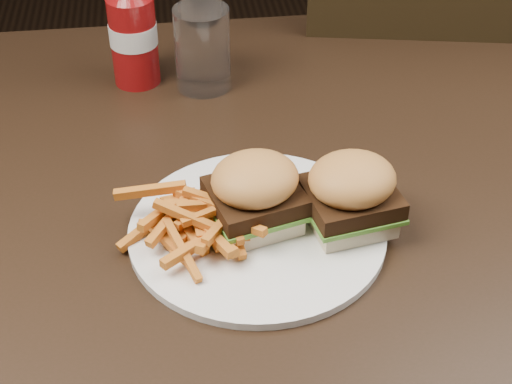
{
  "coord_description": "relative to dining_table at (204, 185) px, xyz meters",
  "views": [
    {
      "loc": [
        -0.03,
        -0.75,
        1.31
      ],
      "look_at": [
        0.05,
        -0.11,
        0.8
      ],
      "focal_mm": 55.0,
      "sensor_mm": 36.0,
      "label": 1
    }
  ],
  "objects": [
    {
      "name": "fries_pile",
      "position": [
        -0.01,
        -0.12,
        0.05
      ],
      "size": [
        0.13,
        0.13,
        0.05
      ],
      "primitive_type": null,
      "rotation": [
        0.0,
        0.0,
        -0.07
      ],
      "color": "#C58013",
      "rests_on": "plate"
    },
    {
      "name": "tumbler",
      "position": [
        0.02,
        0.2,
        0.08
      ],
      "size": [
        0.09,
        0.09,
        0.12
      ],
      "primitive_type": "cylinder",
      "rotation": [
        0.0,
        0.0,
        0.32
      ],
      "color": "white",
      "rests_on": "dining_table"
    },
    {
      "name": "plate",
      "position": [
        0.05,
        -0.12,
        0.03
      ],
      "size": [
        0.28,
        0.28,
        0.01
      ],
      "primitive_type": "cylinder",
      "color": "white",
      "rests_on": "dining_table"
    },
    {
      "name": "ketchup_bottle",
      "position": [
        -0.07,
        0.22,
        0.08
      ],
      "size": [
        0.08,
        0.08,
        0.13
      ],
      "primitive_type": "cylinder",
      "rotation": [
        0.0,
        0.0,
        0.24
      ],
      "color": "maroon",
      "rests_on": "dining_table"
    },
    {
      "name": "sandwich_half_b",
      "position": [
        0.15,
        -0.13,
        0.04
      ],
      "size": [
        0.1,
        0.09,
        0.02
      ],
      "primitive_type": "cube",
      "rotation": [
        0.0,
        0.0,
        0.18
      ],
      "color": "beige",
      "rests_on": "plate"
    },
    {
      "name": "dining_table",
      "position": [
        0.0,
        0.0,
        0.0
      ],
      "size": [
        1.2,
        0.8,
        0.04
      ],
      "primitive_type": "cube",
      "color": "black",
      "rests_on": "ground"
    },
    {
      "name": "chair_far",
      "position": [
        0.44,
        0.5,
        -0.3
      ],
      "size": [
        0.54,
        0.54,
        0.04
      ],
      "primitive_type": "cube",
      "rotation": [
        0.0,
        0.0,
        2.95
      ],
      "color": "black",
      "rests_on": "ground"
    },
    {
      "name": "sandwich_half_a",
      "position": [
        0.05,
        -0.11,
        0.04
      ],
      "size": [
        0.1,
        0.1,
        0.02
      ],
      "primitive_type": "cube",
      "rotation": [
        0.0,
        0.0,
        0.27
      ],
      "color": "#FDECC0",
      "rests_on": "plate"
    }
  ]
}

